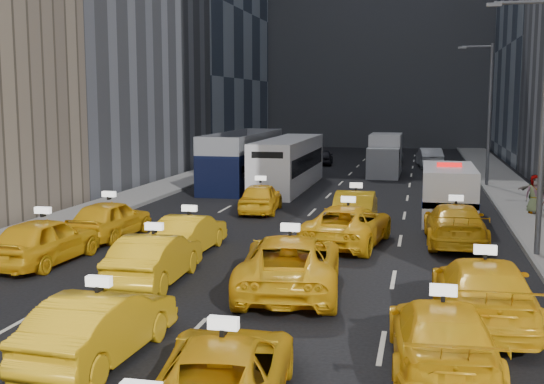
{
  "coord_description": "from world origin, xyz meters",
  "views": [
    {
      "loc": [
        5.28,
        -12.92,
        5.56
      ],
      "look_at": [
        -0.37,
        12.51,
        2.0
      ],
      "focal_mm": 45.0,
      "sensor_mm": 36.0,
      "label": 1
    }
  ],
  "objects": [
    {
      "name": "pedestrian_4",
      "position": [
        10.55,
        21.16,
        1.06
      ],
      "size": [
        0.96,
        0.61,
        1.83
      ],
      "primitive_type": "imported",
      "rotation": [
        0.0,
        0.0,
        0.15
      ],
      "color": "gray",
      "rests_on": "sidewalk_east"
    },
    {
      "name": "ground",
      "position": [
        0.0,
        0.0,
        0.0
      ],
      "size": [
        160.0,
        160.0,
        0.0
      ],
      "primitive_type": "plane",
      "color": "black",
      "rests_on": "ground"
    },
    {
      "name": "taxi_5",
      "position": [
        -1.36,
        0.01,
        0.75
      ],
      "size": [
        1.85,
        4.65,
        1.51
      ],
      "primitive_type": "imported",
      "rotation": [
        0.0,
        0.0,
        3.08
      ],
      "color": "yellow",
      "rests_on": "ground"
    },
    {
      "name": "sidewalk_east",
      "position": [
        10.5,
        25.0,
        0.07
      ],
      "size": [
        3.0,
        90.0,
        0.15
      ],
      "primitive_type": "cube",
      "color": "gray",
      "rests_on": "ground"
    },
    {
      "name": "city_bus",
      "position": [
        -2.93,
        28.85,
        1.54
      ],
      "size": [
        2.7,
        12.1,
        3.12
      ],
      "rotation": [
        0.0,
        0.0,
        -0.02
      ],
      "color": "white",
      "rests_on": "ground"
    },
    {
      "name": "misc_car_2",
      "position": [
        2.53,
        47.51,
        0.73
      ],
      "size": [
        2.11,
        5.07,
        1.46
      ],
      "primitive_type": "imported",
      "rotation": [
        0.0,
        0.0,
        3.13
      ],
      "color": "slate",
      "rests_on": "ground"
    },
    {
      "name": "streetlight_near",
      "position": [
        9.18,
        12.0,
        4.92
      ],
      "size": [
        2.15,
        0.22,
        9.0
      ],
      "color": "#595B60",
      "rests_on": "ground"
    },
    {
      "name": "misc_car_1",
      "position": [
        -5.93,
        40.1,
        0.69
      ],
      "size": [
        2.64,
        5.14,
        1.39
      ],
      "primitive_type": "imported",
      "rotation": [
        0.0,
        0.0,
        3.21
      ],
      "color": "black",
      "rests_on": "ground"
    },
    {
      "name": "pedestrian_5",
      "position": [
        10.82,
        23.19,
        0.97
      ],
      "size": [
        1.58,
        0.95,
        1.64
      ],
      "primitive_type": "imported",
      "rotation": [
        0.0,
        0.0,
        -0.36
      ],
      "color": "gray",
      "rests_on": "sidewalk_east"
    },
    {
      "name": "curb_west",
      "position": [
        -9.05,
        25.0,
        0.09
      ],
      "size": [
        0.15,
        90.0,
        0.18
      ],
      "primitive_type": "cube",
      "color": "slate",
      "rests_on": "ground"
    },
    {
      "name": "taxi_10",
      "position": [
        1.61,
        6.02,
        0.84
      ],
      "size": [
        3.46,
        6.32,
        1.68
      ],
      "primitive_type": "imported",
      "rotation": [
        0.0,
        0.0,
        3.26
      ],
      "color": "yellow",
      "rests_on": "ground"
    },
    {
      "name": "misc_car_4",
      "position": [
        5.82,
        44.27,
        0.81
      ],
      "size": [
        2.28,
        5.08,
        1.62
      ],
      "primitive_type": "imported",
      "rotation": [
        0.0,
        0.0,
        3.26
      ],
      "color": "#B0B3B8",
      "rests_on": "ground"
    },
    {
      "name": "taxi_11",
      "position": [
        6.85,
        4.24,
        0.83
      ],
      "size": [
        2.52,
        5.81,
        1.66
      ],
      "primitive_type": "imported",
      "rotation": [
        0.0,
        0.0,
        3.18
      ],
      "color": "yellow",
      "rests_on": "ground"
    },
    {
      "name": "double_decker",
      "position": [
        -6.01,
        29.3,
        1.68
      ],
      "size": [
        3.37,
        11.83,
        3.4
      ],
      "rotation": [
        0.0,
        0.0,
        0.06
      ],
      "color": "black",
      "rests_on": "ground"
    },
    {
      "name": "taxi_6",
      "position": [
        1.91,
        -1.73,
        0.7
      ],
      "size": [
        2.97,
        5.29,
        1.4
      ],
      "primitive_type": "imported",
      "rotation": [
        0.0,
        0.0,
        3.28
      ],
      "color": "yellow",
      "rests_on": "ground"
    },
    {
      "name": "misc_car_0",
      "position": [
        6.21,
        28.62,
        0.67
      ],
      "size": [
        1.64,
        4.14,
        1.34
      ],
      "primitive_type": "imported",
      "rotation": [
        0.0,
        0.0,
        3.2
      ],
      "color": "#A5A8AC",
      "rests_on": "ground"
    },
    {
      "name": "taxi_14",
      "position": [
        2.56,
        12.73,
        0.78
      ],
      "size": [
        3.3,
        5.89,
        1.56
      ],
      "primitive_type": "imported",
      "rotation": [
        0.0,
        0.0,
        3.01
      ],
      "color": "yellow",
      "rests_on": "ground"
    },
    {
      "name": "streetlight_far",
      "position": [
        9.18,
        32.0,
        4.92
      ],
      "size": [
        2.15,
        0.22,
        9.0
      ],
      "color": "#595B60",
      "rests_on": "ground"
    },
    {
      "name": "taxi_7",
      "position": [
        5.77,
        0.95,
        0.74
      ],
      "size": [
        2.42,
        5.26,
        1.49
      ],
      "primitive_type": "imported",
      "rotation": [
        0.0,
        0.0,
        3.21
      ],
      "color": "yellow",
      "rests_on": "ground"
    },
    {
      "name": "curb_east",
      "position": [
        9.05,
        25.0,
        0.09
      ],
      "size": [
        0.15,
        90.0,
        0.18
      ],
      "primitive_type": "cube",
      "color": "slate",
      "rests_on": "ground"
    },
    {
      "name": "sidewalk_west",
      "position": [
        -10.5,
        25.0,
        0.07
      ],
      "size": [
        3.0,
        90.0,
        0.15
      ],
      "primitive_type": "cube",
      "color": "gray",
      "rests_on": "ground"
    },
    {
      "name": "box_truck",
      "position": [
        2.57,
        37.59,
        1.47
      ],
      "size": [
        3.03,
        6.78,
        3.0
      ],
      "rotation": [
        0.0,
        0.0,
        -0.12
      ],
      "color": "silver",
      "rests_on": "ground"
    },
    {
      "name": "nypd_van",
      "position": [
        6.49,
        19.54,
        1.19
      ],
      "size": [
        2.58,
        6.21,
        2.63
      ],
      "rotation": [
        0.0,
        0.0,
        0.03
      ],
      "color": "white",
      "rests_on": "ground"
    },
    {
      "name": "taxi_13",
      "position": [
        -2.94,
        10.24,
        0.71
      ],
      "size": [
        1.61,
        4.33,
        1.41
      ],
      "primitive_type": "imported",
      "rotation": [
        0.0,
        0.0,
        3.11
      ],
      "color": "yellow",
      "rests_on": "ground"
    },
    {
      "name": "taxi_9",
      "position": [
        -2.58,
        6.04,
        0.77
      ],
      "size": [
        1.76,
        4.69,
        1.53
      ],
      "primitive_type": "imported",
      "rotation": [
        0.0,
        0.0,
        3.17
      ],
      "color": "yellow",
      "rests_on": "ground"
    },
    {
      "name": "taxi_15",
      "position": [
        6.57,
        13.72,
        0.8
      ],
      "size": [
        2.41,
        5.56,
        1.59
      ],
      "primitive_type": "imported",
      "rotation": [
        0.0,
        0.0,
        3.17
      ],
      "color": "yellow",
      "rests_on": "ground"
    },
    {
      "name": "taxi_8",
      "position": [
        -7.16,
        7.47,
        0.82
      ],
      "size": [
        2.17,
        4.88,
        1.63
      ],
      "primitive_type": "imported",
      "rotation": [
        0.0,
        0.0,
        3.09
      ],
      "color": "yellow",
      "rests_on": "ground"
    },
    {
      "name": "taxi_16",
      "position": [
        -2.47,
        19.38,
        0.75
      ],
      "size": [
        2.1,
        4.5,
        1.49
      ],
      "primitive_type": "imported",
      "rotation": [
        0.0,
        0.0,
        3.22
      ],
      "color": "yellow",
      "rests_on": "ground"
    },
    {
      "name": "taxi_12",
      "position": [
        -6.9,
        11.91,
        0.79
      ],
      "size": [
        2.07,
        4.72,
        1.58
      ],
      "primitive_type": "imported",
      "rotation": [
        0.0,
        0.0,
        3.1
      ],
      "color": "yellow",
      "rests_on": "ground"
    },
    {
      "name": "taxi_17",
      "position": [
        2.46,
        16.87,
        0.79
      ],
      "size": [
        1.77,
        4.83,
        1.58
      ],
      "primitive_type": "imported",
      "rotation": [
        0.0,
        0.0,
        3.16
      ],
      "color": "yellow",
      "rests_on": "ground"
    },
    {
      "name": "misc_car_3",
      "position": [
        -3.02,
        44.58,
        0.66
      ],
      "size": [
        1.87,
        3.99,
        1.32
      ],
      "primitive_type": "imported",
      "rotation": [
        0.0,
        0.0,
        3.22
      ],
      "color": "black",
      "rests_on": "ground"
    }
  ]
}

